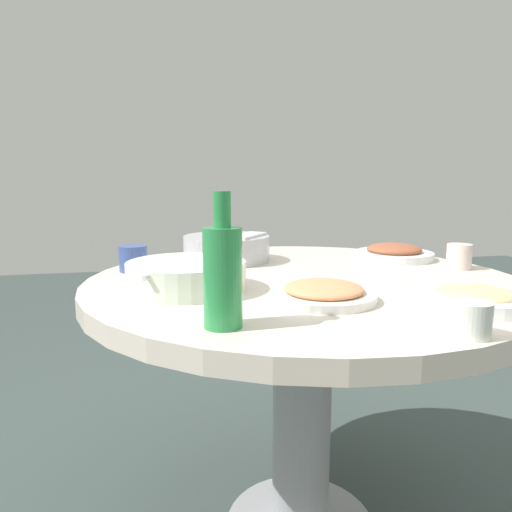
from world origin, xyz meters
name	(u,v)px	position (x,y,z in m)	size (l,w,h in m)	color
round_dining_table	(303,332)	(0.00, 0.00, 0.59)	(1.10, 1.10, 0.73)	#99999E
rice_bowl	(227,248)	(-0.28, -0.16, 0.77)	(0.26, 0.26, 0.09)	#B2B5BA
soup_bowl	(187,277)	(0.08, -0.30, 0.76)	(0.27, 0.27, 0.07)	white
dish_stirfry	(394,253)	(-0.20, 0.36, 0.75)	(0.24, 0.24, 0.05)	silver
dish_shrimp	(324,293)	(0.23, -0.03, 0.75)	(0.22, 0.22, 0.04)	white
dish_noodles	(475,298)	(0.33, 0.25, 0.75)	(0.22, 0.22, 0.04)	white
green_bottle	(223,274)	(0.36, -0.26, 0.83)	(0.07, 0.07, 0.23)	#2B8E48
tea_cup_near	(459,256)	(-0.02, 0.46, 0.77)	(0.07, 0.07, 0.07)	beige
tea_cup_far	(133,258)	(-0.18, -0.43, 0.77)	(0.08, 0.08, 0.07)	#384F95
tea_cup_side	(471,319)	(0.49, 0.12, 0.76)	(0.07, 0.07, 0.06)	silver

